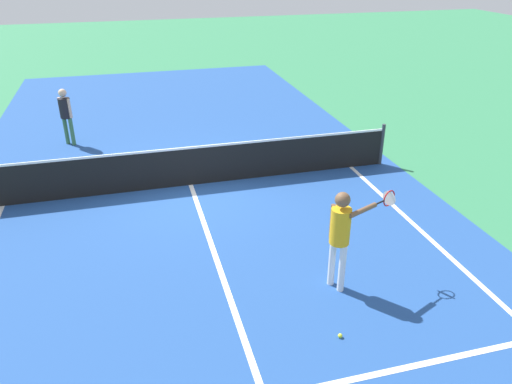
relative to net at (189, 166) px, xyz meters
name	(u,v)px	position (x,y,z in m)	size (l,w,h in m)	color
ground_plane	(191,185)	(0.00, 0.00, -0.49)	(60.00, 60.00, 0.00)	#337F51
court_surface_inbounds	(191,185)	(0.00, 0.00, -0.49)	(10.62, 24.40, 0.00)	#234C93
line_center_service	(216,259)	(0.00, -3.20, -0.49)	(0.10, 6.40, 0.01)	white
net	(189,166)	(0.00, 0.00, 0.00)	(9.93, 0.09, 1.07)	#33383D
player_near	(341,229)	(1.78, -4.51, 0.60)	(1.22, 0.53, 1.74)	white
player_far	(66,111)	(-2.90, 3.57, 0.48)	(0.34, 0.32, 1.59)	#3F7247
tennis_ball_mid_court	(340,336)	(1.35, -5.64, -0.46)	(0.07, 0.07, 0.07)	#CCE033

